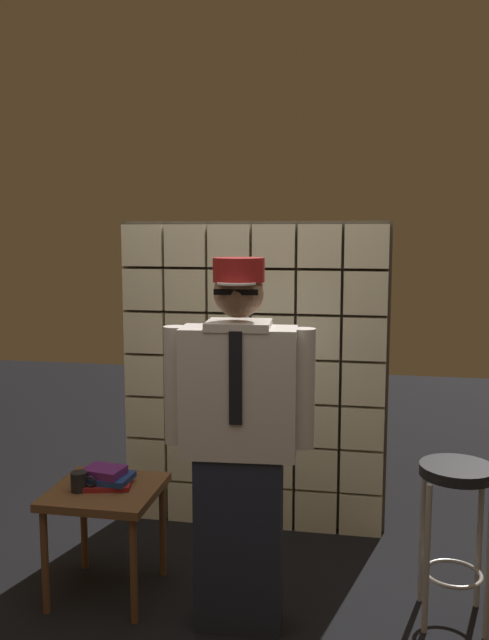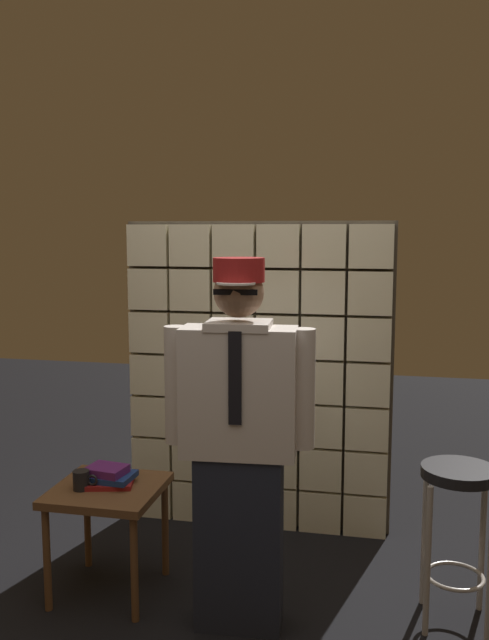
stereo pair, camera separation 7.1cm
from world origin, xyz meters
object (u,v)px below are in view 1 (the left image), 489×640
standing_person (239,440)px  side_table (106,502)px  bar_stool (456,505)px  book_stack (107,478)px  coffee_mug (80,482)px

standing_person → side_table: 0.82m
standing_person → side_table: (-0.70, 0.15, -0.40)m
bar_stool → side_table: 1.67m
standing_person → side_table: size_ratio=3.06×
book_stack → bar_stool: bearing=2.1°
standing_person → book_stack: 0.77m
bar_stool → coffee_mug: bearing=-175.2°
bar_stool → book_stack: bearing=-177.9°
side_table → book_stack: (0.00, 0.02, 0.12)m
side_table → standing_person: bearing=-11.7°
side_table → book_stack: size_ratio=2.12×
book_stack → coffee_mug: size_ratio=2.06×
book_stack → coffee_mug: 0.14m
coffee_mug → book_stack: bearing=39.6°
standing_person → side_table: standing_person is taller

